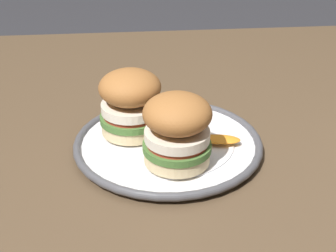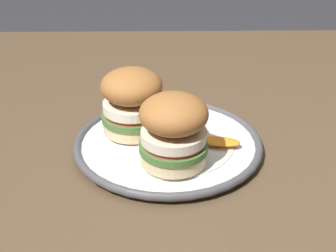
# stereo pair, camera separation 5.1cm
# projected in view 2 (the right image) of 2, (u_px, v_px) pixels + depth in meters

# --- Properties ---
(dining_table) EXTENTS (1.26, 1.09, 0.72)m
(dining_table) POSITION_uv_depth(u_px,v_px,m) (187.00, 213.00, 0.74)
(dining_table) COLOR brown
(dining_table) RESTS_ON ground
(dinner_plate) EXTENTS (0.29, 0.29, 0.02)m
(dinner_plate) POSITION_uv_depth(u_px,v_px,m) (168.00, 144.00, 0.73)
(dinner_plate) COLOR white
(dinner_plate) RESTS_ON dining_table
(sandwich_half_left) EXTENTS (0.13, 0.13, 0.10)m
(sandwich_half_left) POSITION_uv_depth(u_px,v_px,m) (174.00, 129.00, 0.65)
(sandwich_half_left) COLOR beige
(sandwich_half_left) RESTS_ON dinner_plate
(sandwich_half_right) EXTENTS (0.12, 0.12, 0.10)m
(sandwich_half_right) POSITION_uv_depth(u_px,v_px,m) (132.00, 100.00, 0.73)
(sandwich_half_right) COLOR beige
(sandwich_half_right) RESTS_ON dinner_plate
(orange_peel_curled) EXTENTS (0.07, 0.07, 0.01)m
(orange_peel_curled) POSITION_uv_depth(u_px,v_px,m) (190.00, 130.00, 0.74)
(orange_peel_curled) COLOR orange
(orange_peel_curled) RESTS_ON dinner_plate
(orange_peel_strip_long) EXTENTS (0.06, 0.04, 0.01)m
(orange_peel_strip_long) POSITION_uv_depth(u_px,v_px,m) (191.00, 112.00, 0.80)
(orange_peel_strip_long) COLOR orange
(orange_peel_strip_long) RESTS_ON dinner_plate
(orange_peel_strip_short) EXTENTS (0.04, 0.07, 0.01)m
(orange_peel_strip_short) POSITION_uv_depth(u_px,v_px,m) (219.00, 141.00, 0.71)
(orange_peel_strip_short) COLOR orange
(orange_peel_strip_short) RESTS_ON dinner_plate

